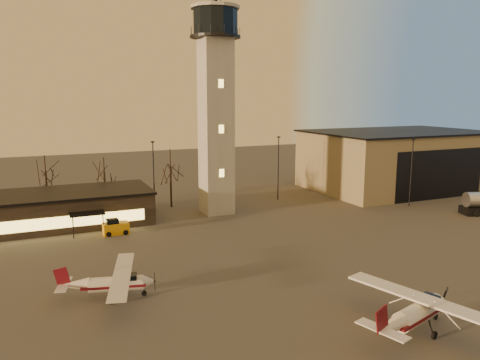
% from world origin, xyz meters
% --- Properties ---
extents(ground, '(220.00, 220.00, 0.00)m').
position_xyz_m(ground, '(0.00, 0.00, 0.00)').
color(ground, '#44413E').
rests_on(ground, ground).
extents(control_tower, '(6.80, 6.80, 32.60)m').
position_xyz_m(control_tower, '(0.00, 30.00, 16.33)').
color(control_tower, '#989590').
rests_on(control_tower, ground).
extents(hangar, '(30.60, 20.60, 10.30)m').
position_xyz_m(hangar, '(36.00, 33.98, 5.15)').
color(hangar, '#867457').
rests_on(hangar, ground).
extents(terminal, '(25.40, 12.20, 4.30)m').
position_xyz_m(terminal, '(-21.99, 31.98, 2.16)').
color(terminal, black).
rests_on(terminal, ground).
extents(light_poles, '(58.50, 12.25, 10.14)m').
position_xyz_m(light_poles, '(0.50, 31.00, 5.41)').
color(light_poles, black).
rests_on(light_poles, ground).
extents(tree_row, '(37.20, 9.20, 8.80)m').
position_xyz_m(tree_row, '(-13.70, 39.16, 5.94)').
color(tree_row, black).
rests_on(tree_row, ground).
extents(cessna_front, '(9.57, 11.82, 3.29)m').
position_xyz_m(cessna_front, '(1.05, -7.60, 1.12)').
color(cessna_front, white).
rests_on(cessna_front, ground).
extents(cessna_rear, '(8.43, 10.52, 2.91)m').
position_xyz_m(cessna_rear, '(-17.63, 6.46, 0.99)').
color(cessna_rear, silver).
rests_on(cessna_rear, ground).
extents(service_cart, '(3.01, 1.96, 1.88)m').
position_xyz_m(service_cart, '(-14.96, 24.94, 0.72)').
color(service_cart, orange).
rests_on(service_cart, ground).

